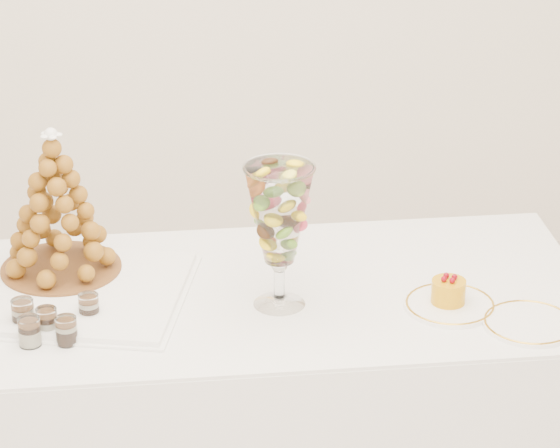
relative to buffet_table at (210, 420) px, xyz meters
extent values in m
cube|color=white|center=(0.00, 0.00, 0.00)|extent=(1.97, 0.83, 0.73)
cube|color=white|center=(0.00, 0.00, 0.37)|extent=(1.96, 0.82, 0.01)
cube|color=white|center=(-0.38, 0.04, 0.38)|extent=(0.72, 0.60, 0.02)
cylinder|color=white|center=(0.18, -0.06, 0.38)|extent=(0.13, 0.13, 0.02)
cylinder|color=white|center=(0.18, -0.06, 0.44)|extent=(0.03, 0.03, 0.09)
sphere|color=white|center=(0.18, -0.06, 0.48)|extent=(0.04, 0.04, 0.04)
cylinder|color=white|center=(0.60, -0.12, 0.38)|extent=(0.23, 0.23, 0.01)
cylinder|color=white|center=(0.77, -0.23, 0.38)|extent=(0.23, 0.23, 0.01)
cylinder|color=white|center=(-0.44, -0.12, 0.41)|extent=(0.06, 0.06, 0.07)
cylinder|color=white|center=(-0.38, -0.16, 0.41)|extent=(0.06, 0.06, 0.07)
cylinder|color=white|center=(-0.29, -0.10, 0.40)|extent=(0.06, 0.06, 0.07)
cylinder|color=white|center=(-0.42, -0.21, 0.41)|extent=(0.06, 0.06, 0.07)
cylinder|color=white|center=(-0.34, -0.21, 0.40)|extent=(0.06, 0.06, 0.07)
cylinder|color=brown|center=(-0.37, 0.14, 0.39)|extent=(0.31, 0.31, 0.01)
cone|color=brown|center=(-0.37, 0.14, 0.58)|extent=(0.31, 0.31, 0.37)
sphere|color=white|center=(-0.37, 0.14, 0.76)|extent=(0.04, 0.04, 0.04)
cylinder|color=orange|center=(0.59, -0.11, 0.41)|extent=(0.08, 0.08, 0.06)
sphere|color=maroon|center=(0.61, -0.11, 0.45)|extent=(0.01, 0.01, 0.01)
sphere|color=maroon|center=(0.59, -0.10, 0.45)|extent=(0.01, 0.01, 0.01)
sphere|color=maroon|center=(0.58, -0.11, 0.45)|extent=(0.01, 0.01, 0.01)
sphere|color=maroon|center=(0.60, -0.12, 0.45)|extent=(0.01, 0.01, 0.01)
camera|label=1|loc=(-0.09, -2.94, 1.94)|focal=85.00mm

